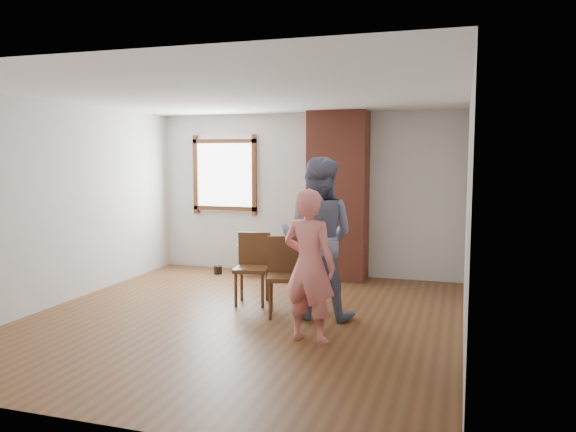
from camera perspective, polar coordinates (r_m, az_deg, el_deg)
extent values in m
plane|color=brown|center=(6.76, -4.71, -10.35)|extent=(5.50, 5.50, 0.00)
cube|color=silver|center=(9.11, 1.75, 2.23)|extent=(5.00, 0.04, 2.60)
cube|color=silver|center=(7.80, -22.07, 1.16)|extent=(0.04, 5.50, 2.60)
cube|color=silver|center=(6.03, 17.76, 0.00)|extent=(0.04, 5.50, 2.60)
cube|color=white|center=(6.52, -4.91, 12.15)|extent=(5.00, 5.50, 0.04)
cube|color=brown|center=(9.53, -6.47, 4.17)|extent=(1.14, 0.06, 1.34)
cube|color=white|center=(9.55, -6.42, 4.18)|extent=(1.00, 0.02, 1.20)
cube|color=#9B4937|center=(8.72, 5.10, 2.04)|extent=(0.90, 0.50, 2.60)
cylinder|color=tan|center=(9.18, -4.09, -4.43)|extent=(0.43, 0.43, 0.47)
cylinder|color=black|center=(9.26, -7.12, -5.46)|extent=(0.17, 0.17, 0.13)
cube|color=brown|center=(7.30, -3.71, -5.41)|extent=(0.49, 0.49, 0.05)
cylinder|color=brown|center=(7.22, -5.33, -7.41)|extent=(0.04, 0.04, 0.46)
cylinder|color=brown|center=(7.15, -2.61, -7.52)|extent=(0.04, 0.04, 0.46)
cylinder|color=brown|center=(7.55, -4.73, -6.81)|extent=(0.04, 0.04, 0.46)
cylinder|color=brown|center=(7.48, -2.13, -6.91)|extent=(0.04, 0.04, 0.46)
cube|color=brown|center=(7.44, -3.43, -3.40)|extent=(0.43, 0.11, 0.46)
cube|color=brown|center=(6.74, -0.26, -6.25)|extent=(0.55, 0.55, 0.05)
cylinder|color=brown|center=(6.63, -1.82, -8.55)|extent=(0.04, 0.04, 0.47)
cylinder|color=brown|center=(6.63, 1.28, -8.55)|extent=(0.04, 0.04, 0.47)
cylinder|color=brown|center=(6.97, -1.72, -7.82)|extent=(0.04, 0.04, 0.47)
cylinder|color=brown|center=(6.97, 1.22, -7.82)|extent=(0.04, 0.04, 0.47)
cube|color=brown|center=(6.89, -0.25, -3.99)|extent=(0.43, 0.17, 0.47)
cylinder|color=brown|center=(7.16, 2.19, -4.62)|extent=(0.40, 0.40, 0.04)
cylinder|color=brown|center=(7.22, 2.18, -6.88)|extent=(0.06, 0.06, 0.54)
cylinder|color=brown|center=(7.28, 2.17, -8.99)|extent=(0.28, 0.28, 0.03)
cylinder|color=white|center=(7.15, 2.19, -4.43)|extent=(0.18, 0.18, 0.01)
cube|color=white|center=(7.15, 2.27, -4.17)|extent=(0.08, 0.07, 0.06)
imported|color=#151C3C|center=(6.62, 3.00, -2.25)|extent=(0.93, 0.73, 1.90)
imported|color=#F37F79|center=(5.76, 2.16, -5.08)|extent=(0.65, 0.49, 1.59)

